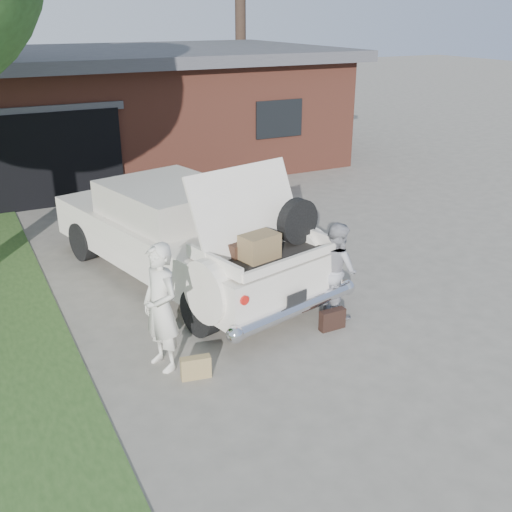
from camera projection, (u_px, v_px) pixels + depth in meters
name	position (u px, v px, depth m)	size (l,w,h in m)	color
ground	(276.00, 343.00, 8.34)	(90.00, 90.00, 0.00)	gray
house	(116.00, 108.00, 17.57)	(12.80, 7.80, 3.30)	brown
sedan	(183.00, 233.00, 10.13)	(3.40, 5.93, 2.23)	silver
woman_left	(161.00, 308.00, 7.50)	(0.62, 0.41, 1.70)	beige
woman_right	(336.00, 269.00, 8.93)	(0.71, 0.55, 1.45)	gray
suitcase_left	(196.00, 368.00, 7.51)	(0.38, 0.12, 0.29)	#9B814F
suitcase_right	(332.00, 319.00, 8.67)	(0.39, 0.13, 0.31)	black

